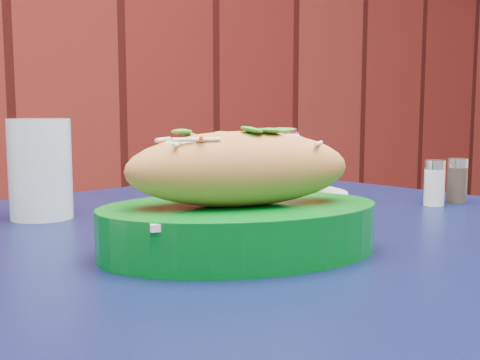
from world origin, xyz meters
TOP-DOWN VIEW (x-y plane):
  - cafe_table at (-0.42, 1.36)m, footprint 0.95×0.95m
  - banh_mi_basket at (-0.50, 1.28)m, footprint 0.29×0.22m
  - salad_plate at (-0.29, 1.52)m, footprint 0.20×0.20m
  - water_glass at (-0.62, 1.55)m, footprint 0.07×0.07m
  - salt_shaker at (-0.14, 1.37)m, footprint 0.03×0.03m
  - pepper_shaker at (-0.10, 1.37)m, footprint 0.03×0.03m

SIDE VIEW (x-z plane):
  - cafe_table at x=-0.42m, z-range 0.29..1.04m
  - salt_shaker at x=-0.14m, z-range 0.75..0.81m
  - pepper_shaker at x=-0.10m, z-range 0.75..0.81m
  - salad_plate at x=-0.29m, z-range 0.74..0.84m
  - banh_mi_basket at x=-0.50m, z-range 0.74..0.85m
  - water_glass at x=-0.62m, z-range 0.75..0.87m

